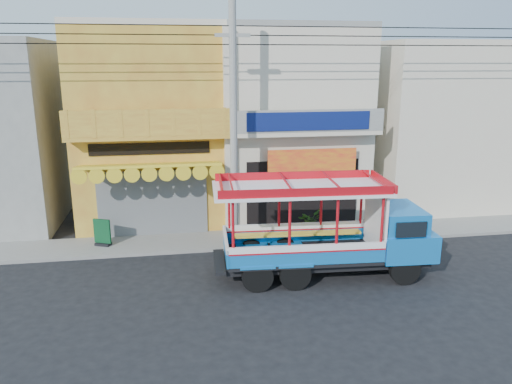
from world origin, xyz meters
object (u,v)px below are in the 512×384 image
potted_plant_a (310,221)px  potted_plant_b (378,225)px  potted_plant_c (369,218)px  green_sign (102,234)px  songthaew_truck (341,229)px  utility_pole (238,112)px

potted_plant_a → potted_plant_b: size_ratio=1.23×
potted_plant_c → potted_plant_a: bearing=-70.8°
potted_plant_c → green_sign: bearing=-76.2°
potted_plant_c → potted_plant_b: bearing=14.9°
green_sign → potted_plant_a: potted_plant_a is taller
potted_plant_b → songthaew_truck: bearing=123.1°
green_sign → utility_pole: bearing=-8.4°
green_sign → potted_plant_a: size_ratio=0.97×
potted_plant_a → songthaew_truck: bearing=-139.6°
green_sign → potted_plant_a: 7.90m
utility_pole → green_sign: bearing=171.6°
utility_pole → green_sign: (-5.00, 0.74, -4.49)m
green_sign → potted_plant_a: (7.90, -0.05, 0.10)m
potted_plant_a → potted_plant_c: (2.61, 0.31, -0.09)m
potted_plant_a → potted_plant_b: (2.64, -0.52, -0.10)m
green_sign → potted_plant_a: bearing=-0.4°
utility_pole → potted_plant_a: 5.31m
potted_plant_a → potted_plant_b: 2.70m
songthaew_truck → potted_plant_c: 4.83m
green_sign → potted_plant_b: bearing=-3.1°
utility_pole → potted_plant_c: size_ratio=32.74×
potted_plant_a → potted_plant_c: potted_plant_a is taller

